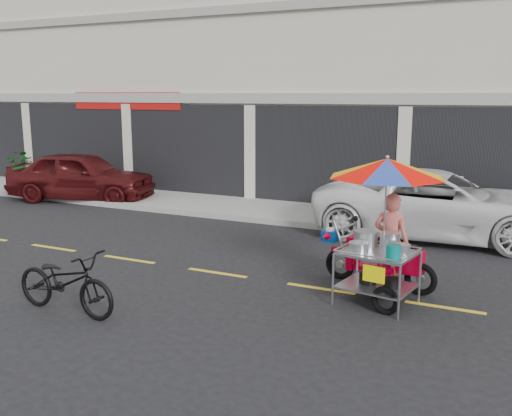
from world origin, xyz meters
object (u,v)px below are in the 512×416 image
at_px(near_bicycle, 65,282).
at_px(food_vendor_rig, 386,208).
at_px(white_pickup, 438,204).
at_px(maroon_sedan, 81,176).

xyz_separation_m(near_bicycle, food_vendor_rig, (4.10, 2.69, 0.98)).
bearing_deg(white_pickup, maroon_sedan, 86.10).
height_order(maroon_sedan, white_pickup, white_pickup).
bearing_deg(food_vendor_rig, maroon_sedan, 165.74).
xyz_separation_m(white_pickup, food_vendor_rig, (-0.19, -4.44, 0.70)).
xyz_separation_m(maroon_sedan, white_pickup, (10.55, -0.09, 0.01)).
xyz_separation_m(maroon_sedan, near_bicycle, (6.25, -7.22, -0.27)).
height_order(white_pickup, near_bicycle, white_pickup).
bearing_deg(food_vendor_rig, near_bicycle, -137.34).
bearing_deg(maroon_sedan, near_bicycle, -153.49).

